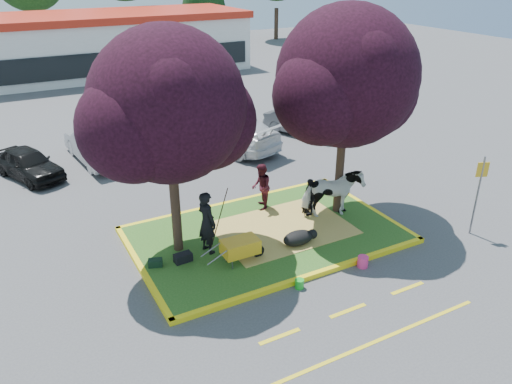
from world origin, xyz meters
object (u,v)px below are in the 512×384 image
handler (207,222)px  bucket_green (299,284)px  sign_post (479,187)px  bucket_blue (363,263)px  car_black (28,163)px  wheelbarrow (241,247)px  calf (298,238)px  car_silver (95,145)px  bucket_pink (363,262)px  cow (332,194)px

handler → bucket_green: handler is taller
sign_post → bucket_blue: (-4.28, 0.11, -1.52)m
bucket_blue → car_black: car_black is taller
handler → wheelbarrow: bearing=-162.4°
calf → car_silver: (-3.80, 10.34, 0.36)m
calf → car_black: size_ratio=0.28×
bucket_pink → car_black: 13.81m
bucket_green → bucket_pink: 2.16m
sign_post → bucket_pink: sign_post is taller
wheelbarrow → car_black: car_black is taller
wheelbarrow → car_silver: bearing=100.4°
wheelbarrow → bucket_pink: 3.54m
car_black → bucket_pink: bearing=-79.4°
bucket_pink → car_silver: (-4.91, 12.07, 0.56)m
handler → cow: bearing=-102.7°
car_silver → calf: bearing=103.8°
calf → sign_post: size_ratio=0.38×
car_silver → bucket_green: bearing=96.4°
sign_post → bucket_blue: 4.54m
calf → handler: 2.83m
calf → bucket_green: 2.04m
sign_post → car_black: (-11.99, 11.57, -1.03)m
cow → wheelbarrow: size_ratio=1.04×
car_black → bucket_green: bearing=-87.5°
wheelbarrow → sign_post: (7.37, -1.80, 1.01)m
wheelbarrow → bucket_green: 1.99m
wheelbarrow → bucket_green: size_ratio=7.21×
bucket_green → bucket_pink: bearing=0.0°
car_black → car_silver: bearing=-10.9°
wheelbarrow → car_silver: 10.53m
calf → bucket_blue: 2.07m
wheelbarrow → bucket_pink: size_ratio=5.68×
calf → handler: (-2.56, 0.95, 0.74)m
cow → handler: bearing=104.9°
sign_post → car_black: size_ratio=0.74×
sign_post → handler: bearing=-176.7°
cow → wheelbarrow: 4.09m
cow → handler: handler is taller
calf → sign_post: sign_post is taller
bucket_blue → wheelbarrow: bearing=151.3°
calf → wheelbarrow: (-1.96, -0.03, 0.27)m
bucket_pink → car_silver: car_silver is taller
wheelbarrow → sign_post: size_ratio=0.71×
cow → calf: 2.31m
sign_post → bucket_blue: bearing=-158.9°
cow → bucket_pink: 3.00m
cow → car_black: size_ratio=0.55×
wheelbarrow → bucket_blue: wheelbarrow is taller
handler → car_silver: 9.48m
bucket_blue → sign_post: bearing=-1.5°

